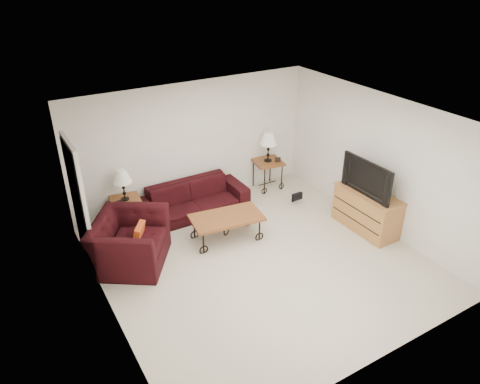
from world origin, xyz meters
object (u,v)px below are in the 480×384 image
at_px(lamp_left, 123,185).
at_px(coffee_table, 227,228).
at_px(tv_stand, 367,211).
at_px(lamp_right, 268,147).
at_px(sofa, 193,199).
at_px(television, 371,177).
at_px(side_table_right, 267,174).
at_px(side_table_left, 127,213).
at_px(backpack, 293,192).
at_px(armchair, 130,242).

relative_size(lamp_left, coffee_table, 0.47).
height_order(lamp_left, tv_stand, lamp_left).
height_order(lamp_right, tv_stand, lamp_right).
bearing_deg(sofa, television, -40.67).
bearing_deg(lamp_left, side_table_right, 0.00).
bearing_deg(side_table_left, lamp_right, 0.00).
bearing_deg(side_table_left, backpack, -14.32).
relative_size(side_table_right, armchair, 0.51).
bearing_deg(armchair, tv_stand, -72.34).
bearing_deg(tv_stand, side_table_right, 105.38).
bearing_deg(coffee_table, side_table_right, 36.81).
xyz_separation_m(television, backpack, (-0.53, 1.50, -0.85)).
xyz_separation_m(side_table_left, tv_stand, (3.80, -2.33, 0.09)).
bearing_deg(lamp_right, tv_stand, -74.62).
bearing_deg(coffee_table, sofa, 96.26).
height_order(coffee_table, armchair, armchair).
height_order(lamp_left, coffee_table, lamp_left).
height_order(sofa, armchair, armchair).
relative_size(lamp_right, armchair, 0.51).
relative_size(coffee_table, armchair, 1.00).
relative_size(side_table_left, side_table_right, 0.91).
height_order(sofa, coffee_table, sofa).
bearing_deg(television, lamp_right, -165.07).
bearing_deg(tv_stand, backpack, 110.06).
relative_size(lamp_left, armchair, 0.47).
relative_size(lamp_right, backpack, 1.38).
height_order(armchair, backpack, armchair).
xyz_separation_m(tv_stand, backpack, (-0.55, 1.50, -0.15)).
bearing_deg(side_table_right, armchair, -162.19).
height_order(tv_stand, television, television).
bearing_deg(lamp_right, backpack, -83.59).
height_order(sofa, side_table_left, sofa).
xyz_separation_m(lamp_left, backpack, (3.25, -0.83, -0.65)).
bearing_deg(side_table_right, lamp_right, 0.00).
bearing_deg(backpack, television, -55.15).
relative_size(sofa, side_table_right, 3.37).
bearing_deg(tv_stand, lamp_left, 148.47).
height_order(coffee_table, backpack, coffee_table).
xyz_separation_m(coffee_table, tv_stand, (2.40, -1.02, 0.14)).
xyz_separation_m(lamp_right, coffee_table, (-1.76, -1.31, -0.73)).
bearing_deg(backpack, sofa, 177.26).
relative_size(television, backpack, 2.43).
bearing_deg(side_table_left, television, -31.66).
bearing_deg(coffee_table, lamp_left, 136.81).
bearing_deg(television, armchair, -106.59).
distance_m(sofa, television, 3.39).
bearing_deg(tv_stand, coffee_table, 157.04).
bearing_deg(lamp_left, sofa, -8.03).
bearing_deg(side_table_left, sofa, -8.03).
xyz_separation_m(lamp_right, tv_stand, (0.64, -2.33, -0.58)).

